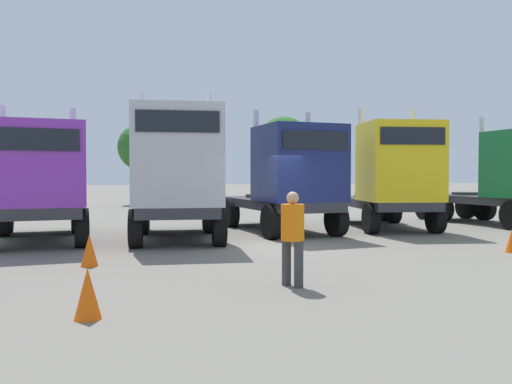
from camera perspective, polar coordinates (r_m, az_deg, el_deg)
The scene contains 10 objects.
ground at distance 14.48m, azimuth 1.74°, elevation -5.80°, with size 200.00×200.00×0.00m, color slate.
semi_truck_purple at distance 15.87m, azimuth -22.48°, elevation 1.15°, with size 2.63×5.99×3.92m.
semi_truck_silver at distance 15.19m, azimuth -8.49°, elevation 2.05°, with size 3.63×6.08×4.40m.
semi_truck_navy at distance 17.32m, azimuth 3.58°, elevation 1.40°, with size 2.62×6.38×4.07m.
semi_truck_yellow at distance 19.02m, azimuth 14.48°, elevation 1.64°, with size 4.06×6.62×4.28m.
visitor_in_hivis at distance 9.09m, azimuth 3.97°, elevation -4.32°, with size 0.53×0.53×1.63m.
traffic_cone_near at distance 11.67m, azimuth -17.54°, elevation -6.03°, with size 0.36×0.36×0.68m, color #F2590C.
traffic_cone_far at distance 7.45m, azimuth -17.71°, elevation -10.39°, with size 0.36×0.36×0.69m, color #F2590C.
oak_far_centre at distance 36.25m, azimuth -12.31°, elevation 4.71°, with size 3.10×3.10×5.38m.
oak_far_right at distance 35.65m, azimuth 2.99°, elevation 5.17°, with size 3.68×3.68×5.89m.
Camera 1 is at (-5.59, -13.23, 1.90)m, focal length 37.05 mm.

